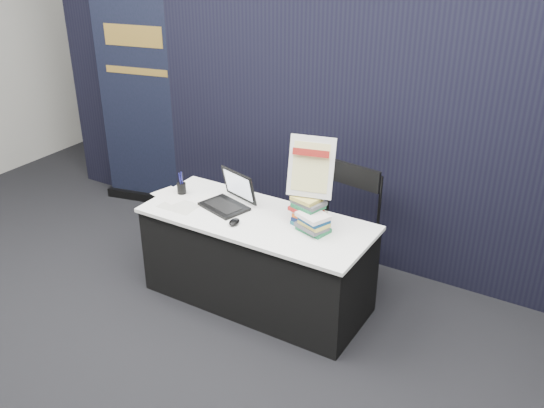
{
  "coord_description": "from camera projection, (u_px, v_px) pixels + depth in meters",
  "views": [
    {
      "loc": [
        2.22,
        -2.89,
        2.89
      ],
      "look_at": [
        0.14,
        0.55,
        0.9
      ],
      "focal_mm": 40.0,
      "sensor_mm": 36.0,
      "label": 1
    }
  ],
  "objects": [
    {
      "name": "laptop",
      "position": [
        227.0,
        198.0,
        4.77
      ],
      "size": [
        0.42,
        0.38,
        0.27
      ],
      "rotation": [
        0.0,
        0.0,
        -0.29
      ],
      "color": "black",
      "rests_on": "display_table"
    },
    {
      "name": "stacking_chair",
      "position": [
        342.0,
        227.0,
        4.82
      ],
      "size": [
        0.54,
        0.54,
        1.05
      ],
      "rotation": [
        0.0,
        0.0,
        -0.14
      ],
      "color": "black",
      "rests_on": "floor"
    },
    {
      "name": "pen_cup",
      "position": [
        182.0,
        188.0,
        4.97
      ],
      "size": [
        0.09,
        0.09,
        0.1
      ],
      "primitive_type": "cylinder",
      "rotation": [
        0.0,
        0.0,
        0.27
      ],
      "color": "black",
      "rests_on": "display_table"
    },
    {
      "name": "book_stack_short",
      "position": [
        313.0,
        222.0,
        4.38
      ],
      "size": [
        0.25,
        0.21,
        0.15
      ],
      "rotation": [
        0.0,
        0.0,
        -0.3
      ],
      "color": "#1B683D",
      "rests_on": "display_table"
    },
    {
      "name": "brochure_mid",
      "position": [
        179.0,
        206.0,
        4.79
      ],
      "size": [
        0.3,
        0.22,
        0.0
      ],
      "primitive_type": "cube",
      "rotation": [
        0.0,
        0.0,
        0.02
      ],
      "color": "beige",
      "rests_on": "display_table"
    },
    {
      "name": "wall_back",
      "position": [
        420.0,
        18.0,
        6.82
      ],
      "size": [
        8.0,
        0.02,
        3.5
      ],
      "primitive_type": "cube",
      "color": "#A6A59D",
      "rests_on": "floor"
    },
    {
      "name": "info_sign",
      "position": [
        311.0,
        168.0,
        4.34
      ],
      "size": [
        0.36,
        0.2,
        0.46
      ],
      "rotation": [
        0.0,
        0.0,
        0.24
      ],
      "color": "black",
      "rests_on": "book_stack_tall"
    },
    {
      "name": "pullup_banner",
      "position": [
        141.0,
        111.0,
        6.15
      ],
      "size": [
        0.96,
        0.3,
        2.27
      ],
      "rotation": [
        0.0,
        0.0,
        0.22
      ],
      "color": "black",
      "rests_on": "floor"
    },
    {
      "name": "display_table",
      "position": [
        257.0,
        259.0,
        4.78
      ],
      "size": [
        1.8,
        0.75,
        0.75
      ],
      "color": "black",
      "rests_on": "floor"
    },
    {
      "name": "brochure_left",
      "position": [
        171.0,
        195.0,
        4.96
      ],
      "size": [
        0.34,
        0.28,
        0.0
      ],
      "primitive_type": "cube",
      "rotation": [
        0.0,
        0.0,
        -0.26
      ],
      "color": "white",
      "rests_on": "display_table"
    },
    {
      "name": "mouse",
      "position": [
        234.0,
        222.0,
        4.51
      ],
      "size": [
        0.09,
        0.13,
        0.04
      ],
      "primitive_type": "ellipsoid",
      "rotation": [
        0.0,
        0.0,
        0.16
      ],
      "color": "black",
      "rests_on": "display_table"
    },
    {
      "name": "drape_partition",
      "position": [
        321.0,
        123.0,
        5.22
      ],
      "size": [
        6.0,
        0.08,
        2.4
      ],
      "primitive_type": "cube",
      "color": "black",
      "rests_on": "floor"
    },
    {
      "name": "brochure_right",
      "position": [
        213.0,
        203.0,
        4.84
      ],
      "size": [
        0.35,
        0.28,
        0.0
      ],
      "primitive_type": "cube",
      "rotation": [
        0.0,
        0.0,
        -0.24
      ],
      "color": "white",
      "rests_on": "display_table"
    },
    {
      "name": "floor",
      "position": [
        218.0,
        335.0,
        4.53
      ],
      "size": [
        8.0,
        8.0,
        0.0
      ],
      "primitive_type": "plane",
      "color": "black",
      "rests_on": "ground"
    },
    {
      "name": "book_stack_tall",
      "position": [
        308.0,
        211.0,
        4.46
      ],
      "size": [
        0.24,
        0.2,
        0.23
      ],
      "rotation": [
        0.0,
        0.0,
        -0.19
      ],
      "color": "#1B5A68",
      "rests_on": "display_table"
    }
  ]
}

